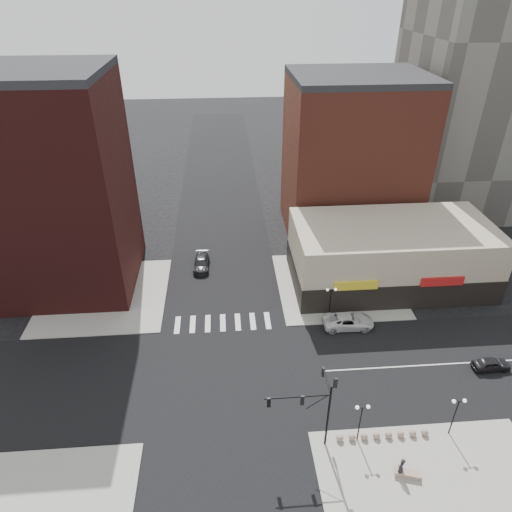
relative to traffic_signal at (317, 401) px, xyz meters
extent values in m
plane|color=black|center=(-7.24, 7.83, -4.96)|extent=(240.00, 240.00, 0.00)
cube|color=black|center=(-7.24, 7.83, -4.95)|extent=(200.00, 14.00, 0.02)
cube|color=black|center=(-7.24, 7.83, -4.95)|extent=(14.00, 200.00, 0.02)
cube|color=gray|center=(-21.74, 22.33, -4.90)|extent=(15.00, 15.00, 0.12)
cube|color=gray|center=(7.26, 22.33, -4.90)|extent=(15.00, 15.00, 0.12)
cube|color=gray|center=(8.76, -6.17, -4.90)|extent=(18.00, 14.00, 0.12)
cube|color=#3D1413|center=(-26.24, 26.33, 7.54)|extent=(16.00, 15.00, 25.00)
cube|color=#3D1413|center=(-39.24, 41.83, 1.04)|extent=(20.00, 18.00, 12.00)
cube|color=brown|center=(11.76, 37.33, 6.04)|extent=(18.00, 15.00, 22.00)
cube|color=#B4A78F|center=(13.76, 22.83, -0.96)|extent=(24.00, 12.00, 8.00)
cube|color=black|center=(13.76, 22.83, -3.26)|extent=(24.20, 12.20, 3.40)
cylinder|color=black|center=(0.96, -0.37, -1.46)|extent=(0.18, 0.18, 7.00)
cylinder|color=black|center=(-1.64, -0.37, 1.04)|extent=(5.20, 0.11, 0.11)
cylinder|color=black|center=(-0.04, -0.37, 0.34)|extent=(1.72, 0.06, 1.46)
cylinder|color=black|center=(0.96, 1.13, 1.04)|extent=(0.11, 3.00, 0.11)
cube|color=black|center=(-3.84, -0.37, 0.64)|extent=(0.28, 0.18, 0.95)
sphere|color=red|center=(-3.84, -0.37, 0.94)|extent=(0.16, 0.16, 0.16)
cube|color=black|center=(-1.24, -0.37, 0.64)|extent=(0.28, 0.18, 0.95)
sphere|color=red|center=(-1.24, -0.37, 0.94)|extent=(0.16, 0.16, 0.16)
cube|color=black|center=(0.96, 2.43, 0.64)|extent=(0.18, 0.28, 0.95)
sphere|color=red|center=(0.96, 2.43, 0.94)|extent=(0.16, 0.16, 0.16)
cube|color=black|center=(1.21, -0.37, 2.34)|extent=(0.28, 0.18, 0.95)
sphere|color=red|center=(1.21, -0.37, 2.64)|extent=(0.16, 0.16, 0.16)
cylinder|color=black|center=(3.76, -0.17, -2.84)|extent=(0.11, 0.11, 4.00)
cylinder|color=black|center=(3.76, -0.17, -0.94)|extent=(0.90, 0.06, 0.06)
sphere|color=white|center=(3.31, -0.17, -0.84)|extent=(0.32, 0.32, 0.32)
sphere|color=white|center=(4.21, -0.17, -0.84)|extent=(0.32, 0.32, 0.32)
cylinder|color=black|center=(11.76, -0.17, -2.84)|extent=(0.11, 0.11, 4.00)
cylinder|color=black|center=(11.76, -0.17, -0.94)|extent=(0.90, 0.06, 0.06)
sphere|color=white|center=(11.31, -0.17, -0.84)|extent=(0.32, 0.32, 0.32)
sphere|color=white|center=(12.21, -0.17, -0.84)|extent=(0.32, 0.32, 0.32)
cylinder|color=black|center=(4.76, 15.83, -2.84)|extent=(0.11, 0.11, 4.00)
cylinder|color=black|center=(4.76, 15.83, -0.94)|extent=(0.90, 0.06, 0.06)
sphere|color=white|center=(4.31, 15.83, -0.84)|extent=(0.32, 0.32, 0.32)
sphere|color=white|center=(5.21, 15.83, -0.84)|extent=(0.32, 0.32, 0.32)
sphere|color=#8C6C60|center=(2.26, -0.17, -4.55)|extent=(0.59, 0.59, 0.59)
sphere|color=#8C6C60|center=(3.31, -0.17, -4.55)|extent=(0.59, 0.59, 0.59)
sphere|color=#8C6C60|center=(4.36, -0.17, -4.55)|extent=(0.59, 0.59, 0.59)
sphere|color=#8C6C60|center=(5.41, -0.17, -4.55)|extent=(0.59, 0.59, 0.59)
sphere|color=#8C6C60|center=(6.46, -0.17, -4.55)|extent=(0.59, 0.59, 0.59)
sphere|color=#8C6C60|center=(7.51, -0.17, -4.55)|extent=(0.59, 0.59, 0.59)
sphere|color=#8C6C60|center=(8.56, -0.17, -4.55)|extent=(0.59, 0.59, 0.59)
sphere|color=#8C6C60|center=(9.61, -0.17, -4.55)|extent=(0.59, 0.59, 0.59)
imported|color=silver|center=(6.63, 14.33, -4.18)|extent=(5.69, 2.70, 1.57)
imported|color=black|center=(19.23, 6.90, -4.33)|extent=(3.76, 1.59, 1.27)
imported|color=black|center=(-9.99, 27.73, -4.24)|extent=(2.19, 5.01, 1.43)
imported|color=black|center=(6.21, -3.58, -3.90)|extent=(0.81, 0.80, 1.88)
cube|color=#A0836E|center=(6.76, -3.72, -4.67)|extent=(1.86, 1.00, 0.34)
cube|color=#A0836E|center=(6.76, -3.72, -4.44)|extent=(2.11, 1.17, 0.13)
camera|label=1|loc=(-6.66, -24.11, 28.60)|focal=32.00mm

